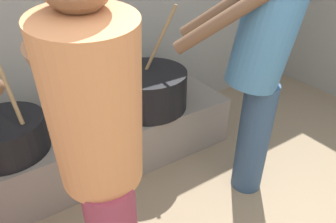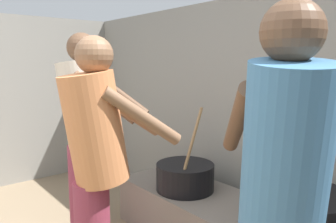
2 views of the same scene
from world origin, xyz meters
TOP-DOWN VIEW (x-y plane):
  - block_enclosure_rear at (0.00, 2.49)m, footprint 5.60×0.20m
  - hearth_ledge at (0.01, 1.97)m, footprint 2.15×0.60m
  - cooking_pot_main at (0.49, 1.93)m, footprint 0.57×0.57m
  - cooking_pot_secondary at (-0.48, 1.92)m, footprint 0.46×0.46m
  - cook_in_orange_shirt at (-0.21, 1.02)m, footprint 0.46×0.70m
  - cook_in_blue_shirt at (0.82, 1.23)m, footprint 0.71×0.69m

SIDE VIEW (x-z plane):
  - hearth_ledge at x=0.01m, z-range 0.00..0.39m
  - cooking_pot_secondary at x=-0.48m, z-range 0.17..0.83m
  - cooking_pot_main at x=0.49m, z-range 0.17..0.90m
  - cook_in_orange_shirt at x=-0.21m, z-range 0.11..1.66m
  - cook_in_blue_shirt at x=0.82m, z-range 0.12..1.73m
  - block_enclosure_rear at x=0.00m, z-range 0.00..1.93m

